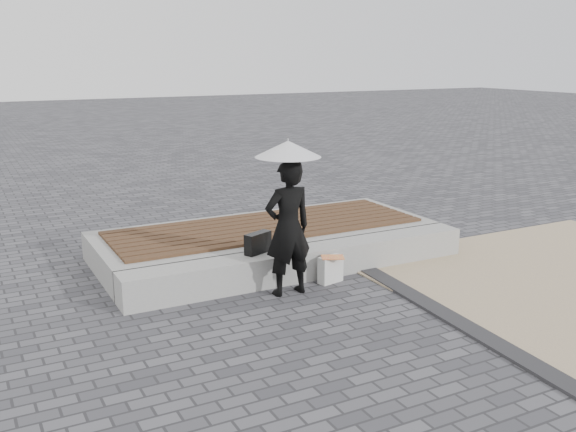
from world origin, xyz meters
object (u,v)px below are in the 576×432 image
object	(u,v)px
woman	(288,228)
canvas_tote	(330,269)
handbag	(258,243)
parasol	(288,149)
seating_ledge	(305,262)

from	to	relation	value
woman	canvas_tote	distance (m)	0.96
handbag	parasol	bearing A→B (deg)	-97.32
handbag	canvas_tote	distance (m)	1.01
woman	canvas_tote	bearing A→B (deg)	-172.47
seating_ledge	handbag	size ratio (longest dim) A/B	12.90
parasol	handbag	bearing A→B (deg)	105.53
woman	parasol	bearing A→B (deg)	102.67
seating_ledge	woman	bearing A→B (deg)	-137.27
parasol	canvas_tote	world-z (taller)	parasol
woman	parasol	world-z (taller)	parasol
parasol	canvas_tote	size ratio (longest dim) A/B	2.87
woman	handbag	xyz separation A→B (m)	(-0.15, 0.55, -0.31)
woman	canvas_tote	world-z (taller)	woman
seating_ledge	woman	distance (m)	0.94
seating_ledge	handbag	distance (m)	0.74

